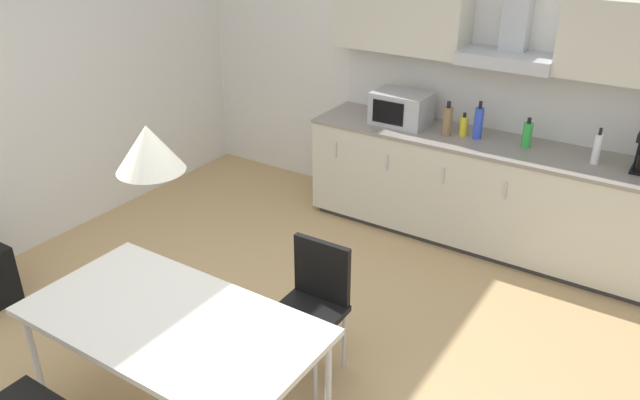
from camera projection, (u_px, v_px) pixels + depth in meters
ground_plane at (226, 379)px, 3.91m from camera, size 7.31×8.58×0.02m
wall_back at (432, 69)px, 5.51m from camera, size 5.84×0.10×2.66m
kitchen_counter at (485, 192)px, 5.26m from camera, size 3.08×0.68×0.91m
backsplash_tile at (508, 101)px, 5.18m from camera, size 3.06×0.02×0.52m
upper_wall_cabinets at (512, 30)px, 4.79m from camera, size 3.06×0.40×0.57m
microwave at (401, 108)px, 5.39m from camera, size 0.48×0.35×0.28m
bottle_green at (527, 135)px, 4.91m from camera, size 0.07×0.07×0.24m
bottle_white at (597, 149)px, 4.60m from camera, size 0.06×0.06×0.28m
bottle_blue at (478, 123)px, 5.07m from camera, size 0.07×0.07×0.31m
bottle_brown at (447, 121)px, 5.15m from camera, size 0.08×0.08×0.29m
bottle_yellow at (464, 126)px, 5.16m from camera, size 0.07×0.07×0.19m
dining_table at (172, 325)px, 3.28m from camera, size 1.61×0.85×0.73m
chair_far_right at (313, 297)px, 3.78m from camera, size 0.41×0.41×0.87m
pendant_lamp at (149, 148)px, 2.83m from camera, size 0.32×0.32×0.22m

